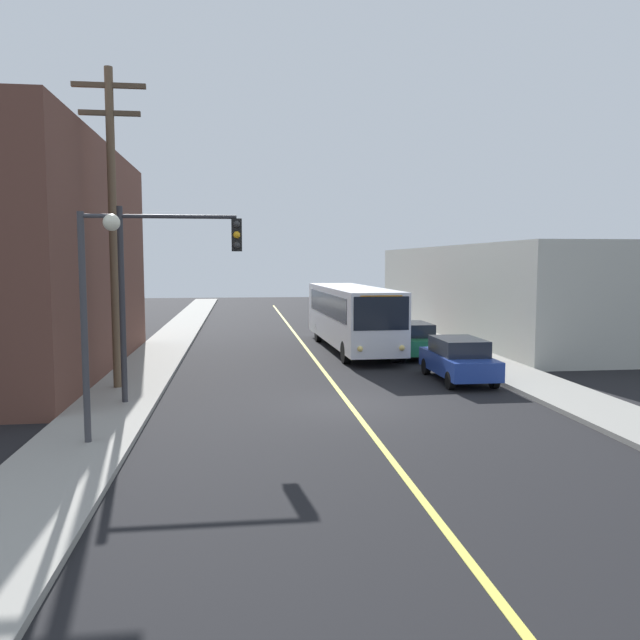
% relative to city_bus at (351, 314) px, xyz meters
% --- Properties ---
extents(ground_plane, '(120.00, 120.00, 0.00)m').
position_rel_city_bus_xyz_m(ground_plane, '(-2.20, -12.02, -1.82)').
color(ground_plane, black).
extents(sidewalk_left, '(2.50, 90.00, 0.15)m').
position_rel_city_bus_xyz_m(sidewalk_left, '(-9.45, -2.02, -1.74)').
color(sidewalk_left, gray).
rests_on(sidewalk_left, ground).
extents(sidewalk_right, '(2.50, 90.00, 0.15)m').
position_rel_city_bus_xyz_m(sidewalk_right, '(5.05, -2.02, -1.74)').
color(sidewalk_right, gray).
rests_on(sidewalk_right, ground).
extents(lane_stripe_center, '(0.16, 60.00, 0.01)m').
position_rel_city_bus_xyz_m(lane_stripe_center, '(-2.20, 2.98, -1.81)').
color(lane_stripe_center, '#D8CC4C').
rests_on(lane_stripe_center, ground).
extents(building_right_warehouse, '(12.00, 26.80, 5.39)m').
position_rel_city_bus_xyz_m(building_right_warehouse, '(12.29, 6.16, 0.88)').
color(building_right_warehouse, '#B2B2A8').
rests_on(building_right_warehouse, ground).
extents(city_bus, '(2.95, 12.22, 3.20)m').
position_rel_city_bus_xyz_m(city_bus, '(0.00, 0.00, 0.00)').
color(city_bus, silver).
rests_on(city_bus, ground).
extents(parked_car_blue, '(1.85, 4.41, 1.62)m').
position_rel_city_bus_xyz_m(parked_car_blue, '(2.54, -8.74, -0.98)').
color(parked_car_blue, navy).
rests_on(parked_car_blue, ground).
extents(parked_car_green, '(1.83, 4.41, 1.62)m').
position_rel_city_bus_xyz_m(parked_car_green, '(2.41, -2.66, -0.98)').
color(parked_car_green, '#196038').
rests_on(parked_car_green, ground).
extents(parked_car_red, '(1.86, 4.42, 1.62)m').
position_rel_city_bus_xyz_m(parked_car_red, '(2.78, 4.58, -0.98)').
color(parked_car_red, maroon).
rests_on(parked_car_red, ground).
extents(utility_pole_near, '(2.40, 0.28, 10.76)m').
position_rel_city_bus_xyz_m(utility_pole_near, '(-9.81, -9.07, 4.23)').
color(utility_pole_near, brown).
rests_on(utility_pole_near, sidewalk_left).
extents(traffic_signal_left_corner, '(3.75, 0.48, 6.00)m').
position_rel_city_bus_xyz_m(traffic_signal_left_corner, '(-7.61, -11.49, 2.49)').
color(traffic_signal_left_corner, '#2D2D33').
rests_on(traffic_signal_left_corner, sidewalk_left).
extents(street_lamp_left, '(0.98, 0.40, 5.50)m').
position_rel_city_bus_xyz_m(street_lamp_left, '(-9.03, -15.84, 1.92)').
color(street_lamp_left, '#38383D').
rests_on(street_lamp_left, sidewalk_left).
extents(fire_hydrant, '(0.44, 0.26, 0.84)m').
position_rel_city_bus_xyz_m(fire_hydrant, '(4.65, -5.87, -1.23)').
color(fire_hydrant, red).
rests_on(fire_hydrant, sidewalk_right).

